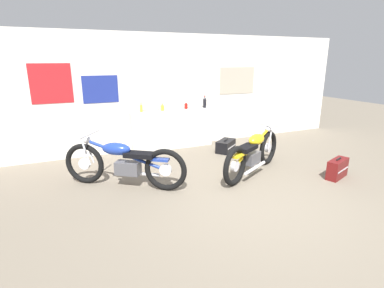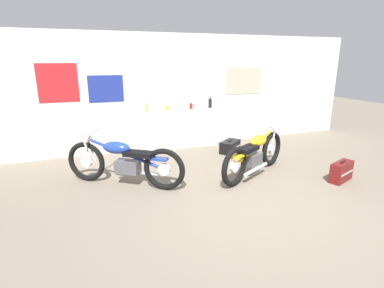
{
  "view_description": "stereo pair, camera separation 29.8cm",
  "coord_description": "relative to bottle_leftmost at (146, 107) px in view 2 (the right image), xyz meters",
  "views": [
    {
      "loc": [
        -2.75,
        -3.56,
        2.21
      ],
      "look_at": [
        -0.6,
        1.25,
        0.7
      ],
      "focal_mm": 28.0,
      "sensor_mm": 36.0,
      "label": 1
    },
    {
      "loc": [
        -2.48,
        -3.67,
        2.21
      ],
      "look_at": [
        -0.6,
        1.25,
        0.7
      ],
      "focal_mm": 28.0,
      "sensor_mm": 36.0,
      "label": 2
    }
  ],
  "objects": [
    {
      "name": "motorcycle_yellow",
      "position": [
        1.59,
        -2.35,
        -0.65
      ],
      "size": [
        1.94,
        1.11,
        0.91
      ],
      "color": "black",
      "rests_on": "ground_plane"
    },
    {
      "name": "bottle_right_center",
      "position": [
        1.67,
        -0.04,
        0.04
      ],
      "size": [
        0.09,
        0.09,
        0.31
      ],
      "color": "black",
      "rests_on": "sill_counter"
    },
    {
      "name": "hard_case_black",
      "position": [
        1.85,
        -0.86,
        -0.94
      ],
      "size": [
        0.65,
        0.6,
        0.31
      ],
      "color": "black",
      "rests_on": "ground_plane"
    },
    {
      "name": "bottle_left_center",
      "position": [
        0.52,
        -0.03,
        -0.02
      ],
      "size": [
        0.09,
        0.09,
        0.17
      ],
      "color": "gold",
      "rests_on": "sill_counter"
    },
    {
      "name": "bottle_leftmost",
      "position": [
        0.0,
        0.0,
        0.0
      ],
      "size": [
        0.06,
        0.06,
        0.22
      ],
      "color": "gold",
      "rests_on": "sill_counter"
    },
    {
      "name": "wall_back",
      "position": [
        0.96,
        0.15,
        0.33
      ],
      "size": [
        10.0,
        0.07,
        2.8
      ],
      "color": "silver",
      "rests_on": "ground_plane"
    },
    {
      "name": "sill_counter",
      "position": [
        0.77,
        -0.03,
        -0.59
      ],
      "size": [
        2.11,
        0.28,
        0.98
      ],
      "color": "silver",
      "rests_on": "ground_plane"
    },
    {
      "name": "ground_plane",
      "position": [
        0.96,
        -3.39,
        -1.08
      ],
      "size": [
        24.0,
        24.0,
        0.0
      ],
      "primitive_type": "plane",
      "color": "#706656"
    },
    {
      "name": "motorcycle_blue",
      "position": [
        -0.85,
        -1.94,
        -0.63
      ],
      "size": [
        1.9,
        1.42,
        0.95
      ],
      "color": "black",
      "rests_on": "ground_plane"
    },
    {
      "name": "bottle_center",
      "position": [
        1.15,
        -0.03,
        -0.02
      ],
      "size": [
        0.08,
        0.08,
        0.18
      ],
      "color": "maroon",
      "rests_on": "sill_counter"
    },
    {
      "name": "hard_case_darkred",
      "position": [
        2.95,
        -3.19,
        -0.9
      ],
      "size": [
        0.59,
        0.38,
        0.39
      ],
      "color": "maroon",
      "rests_on": "ground_plane"
    }
  ]
}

